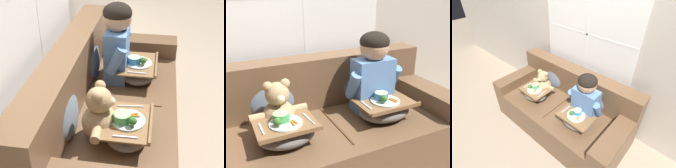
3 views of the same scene
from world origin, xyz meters
TOP-DOWN VIEW (x-y plane):
  - wall_back_with_window at (0.00, 0.58)m, footprint 8.00×0.08m
  - couch at (0.00, 0.06)m, footprint 1.97×0.91m
  - throw_pillow_behind_child at (0.38, 0.27)m, footprint 0.38×0.18m
  - throw_pillow_behind_teddy at (-0.38, 0.27)m, footprint 0.39×0.19m
  - child_figure at (0.38, 0.05)m, footprint 0.45×0.23m
  - teddy_bear at (-0.38, 0.04)m, footprint 0.41×0.28m
  - lap_tray_child at (0.38, -0.13)m, footprint 0.43×0.31m
  - lap_tray_teddy at (-0.38, -0.13)m, footprint 0.39×0.30m

SIDE VIEW (x-z plane):
  - couch at x=0.00m, z-range -0.12..0.77m
  - lap_tray_child at x=0.38m, z-range 0.43..0.65m
  - lap_tray_teddy at x=-0.38m, z-range 0.43..0.65m
  - teddy_bear at x=-0.38m, z-range 0.43..0.81m
  - throw_pillow_behind_child at x=0.38m, z-range 0.45..0.84m
  - throw_pillow_behind_teddy at x=-0.38m, z-range 0.44..0.84m
  - child_figure at x=0.38m, z-range 0.49..1.14m
  - wall_back_with_window at x=0.00m, z-range 0.00..2.60m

